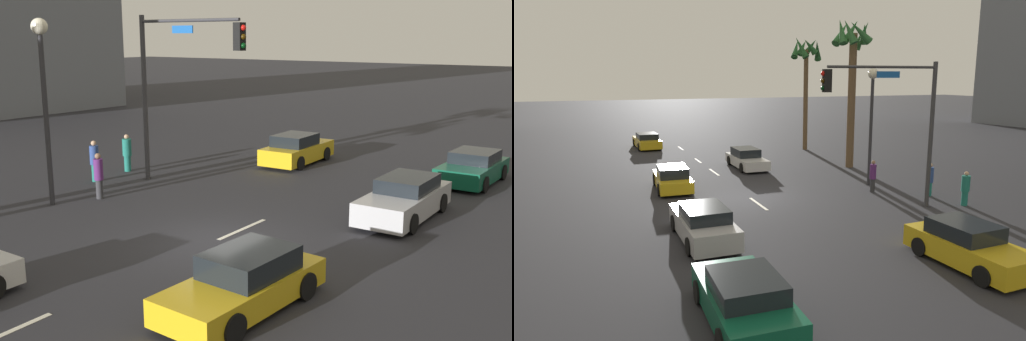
% 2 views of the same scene
% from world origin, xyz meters
% --- Properties ---
extents(ground_plane, '(220.00, 220.00, 0.00)m').
position_xyz_m(ground_plane, '(0.00, 0.00, 0.00)').
color(ground_plane, '#28282D').
extents(lane_stripe_2, '(2.29, 0.14, 0.01)m').
position_xyz_m(lane_stripe_2, '(-6.97, 0.00, 0.01)').
color(lane_stripe_2, silver).
rests_on(lane_stripe_2, ground_plane).
extents(lane_stripe_3, '(2.40, 0.14, 0.01)m').
position_xyz_m(lane_stripe_3, '(1.26, 0.00, 0.01)').
color(lane_stripe_3, silver).
rests_on(lane_stripe_3, ground_plane).
extents(car_0, '(4.55, 1.84, 1.36)m').
position_xyz_m(car_0, '(5.26, -3.64, 0.64)').
color(car_0, '#B7B7BC').
rests_on(car_0, ground_plane).
extents(car_1, '(4.32, 2.00, 1.40)m').
position_xyz_m(car_1, '(10.71, 3.70, 0.65)').
color(car_1, gold).
rests_on(car_1, ground_plane).
extents(car_3, '(4.26, 1.97, 1.30)m').
position_xyz_m(car_3, '(-3.23, -3.29, 0.60)').
color(car_3, gold).
rests_on(car_3, ground_plane).
extents(car_5, '(4.23, 2.03, 1.29)m').
position_xyz_m(car_5, '(11.48, -4.12, 0.61)').
color(car_5, '#0F5138').
rests_on(car_5, ground_plane).
extents(traffic_signal, '(0.79, 5.53, 6.64)m').
position_xyz_m(traffic_signal, '(4.34, 5.43, 4.51)').
color(traffic_signal, '#38383D').
rests_on(traffic_signal, ground_plane).
extents(streetlamp, '(0.56, 0.56, 6.43)m').
position_xyz_m(streetlamp, '(-0.28, 7.18, 4.48)').
color(streetlamp, '#2D2D33').
rests_on(streetlamp, ground_plane).
extents(pedestrian_0, '(0.44, 0.44, 1.69)m').
position_xyz_m(pedestrian_0, '(2.96, 8.66, 0.89)').
color(pedestrian_0, '#1E7266').
rests_on(pedestrian_0, ground_plane).
extents(pedestrian_1, '(0.47, 0.47, 1.70)m').
position_xyz_m(pedestrian_1, '(1.23, 6.43, 0.90)').
color(pedestrian_1, '#333338').
rests_on(pedestrian_1, ground_plane).
extents(pedestrian_2, '(0.54, 0.54, 1.64)m').
position_xyz_m(pedestrian_2, '(5.07, 8.98, 0.85)').
color(pedestrian_2, '#1E7266').
rests_on(pedestrian_2, ground_plane).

